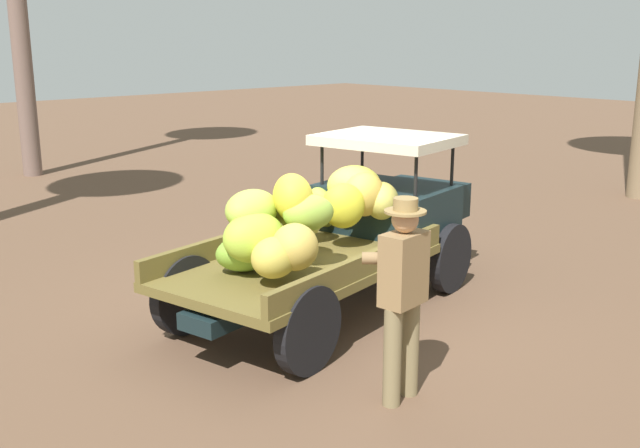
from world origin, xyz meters
TOP-DOWN VIEW (x-y plane):
  - ground_plane at (0.00, 0.00)m, footprint 60.00×60.00m
  - truck at (0.11, -0.04)m, footprint 4.63×2.39m
  - farmer at (-1.20, -2.04)m, footprint 0.52×0.48m

SIDE VIEW (x-z plane):
  - ground_plane at x=0.00m, z-range 0.00..0.00m
  - truck at x=0.11m, z-range 0.03..1.88m
  - farmer at x=-1.20m, z-range 0.12..1.87m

